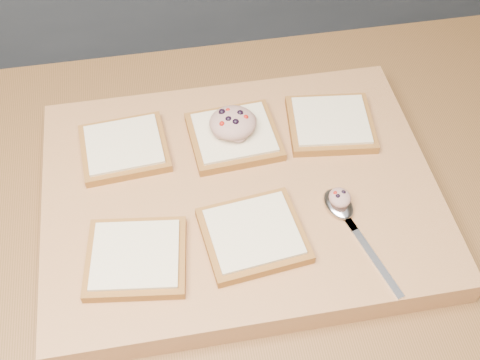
# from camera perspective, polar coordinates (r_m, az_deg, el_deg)

# --- Properties ---
(island_counter) EXTENTS (2.00, 0.80, 0.90)m
(island_counter) POSITION_cam_1_polar(r_m,az_deg,el_deg) (1.25, 1.43, -15.67)
(island_counter) COLOR slate
(island_counter) RESTS_ON ground
(cutting_board) EXTENTS (0.55, 0.42, 0.04)m
(cutting_board) POSITION_cam_1_polar(r_m,az_deg,el_deg) (0.86, 0.00, -1.43)
(cutting_board) COLOR tan
(cutting_board) RESTS_ON island_counter
(bread_far_left) EXTENTS (0.13, 0.12, 0.02)m
(bread_far_left) POSITION_cam_1_polar(r_m,az_deg,el_deg) (0.89, -10.92, 3.05)
(bread_far_left) COLOR #975827
(bread_far_left) RESTS_ON cutting_board
(bread_far_center) EXTENTS (0.14, 0.13, 0.02)m
(bread_far_center) POSITION_cam_1_polar(r_m,az_deg,el_deg) (0.89, -0.57, 4.21)
(bread_far_center) COLOR #975827
(bread_far_center) RESTS_ON cutting_board
(bread_far_right) EXTENTS (0.14, 0.13, 0.02)m
(bread_far_right) POSITION_cam_1_polar(r_m,az_deg,el_deg) (0.92, 8.59, 5.33)
(bread_far_right) COLOR #975827
(bread_far_right) RESTS_ON cutting_board
(bread_near_left) EXTENTS (0.14, 0.13, 0.02)m
(bread_near_left) POSITION_cam_1_polar(r_m,az_deg,el_deg) (0.78, -9.83, -7.24)
(bread_near_left) COLOR #975827
(bread_near_left) RESTS_ON cutting_board
(bread_near_center) EXTENTS (0.14, 0.13, 0.02)m
(bread_near_center) POSITION_cam_1_polar(r_m,az_deg,el_deg) (0.78, 1.28, -5.20)
(bread_near_center) COLOR #975827
(bread_near_center) RESTS_ON cutting_board
(tuna_salad_dollop) EXTENTS (0.07, 0.07, 0.03)m
(tuna_salad_dollop) POSITION_cam_1_polar(r_m,az_deg,el_deg) (0.87, -0.69, 5.47)
(tuna_salad_dollop) COLOR tan
(tuna_salad_dollop) RESTS_ON bread_far_center
(spoon) EXTENTS (0.07, 0.18, 0.01)m
(spoon) POSITION_cam_1_polar(r_m,az_deg,el_deg) (0.82, 9.77, -2.95)
(spoon) COLOR silver
(spoon) RESTS_ON cutting_board
(spoon_salad) EXTENTS (0.03, 0.03, 0.02)m
(spoon_salad) POSITION_cam_1_polar(r_m,az_deg,el_deg) (0.81, 9.44, -1.64)
(spoon_salad) COLOR tan
(spoon_salad) RESTS_ON spoon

